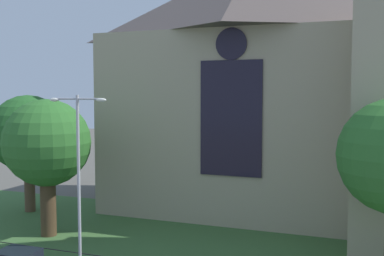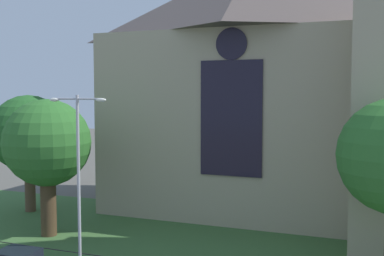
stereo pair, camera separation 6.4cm
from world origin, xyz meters
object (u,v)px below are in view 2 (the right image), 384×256
at_px(church_building, 260,83).
at_px(tree_left_near, 47,144).
at_px(streetlamp_near, 78,163).
at_px(tree_left_far, 29,134).

relative_size(church_building, tree_left_near, 2.87).
xyz_separation_m(tree_left_near, streetlamp_near, (5.93, -5.11, -0.26)).
xyz_separation_m(tree_left_far, streetlamp_near, (11.45, -9.93, -0.36)).
distance_m(tree_left_far, streetlamp_near, 15.16).
relative_size(church_building, tree_left_far, 2.80).
xyz_separation_m(church_building, tree_left_near, (-11.57, -11.40, -4.16)).
xyz_separation_m(church_building, tree_left_far, (-17.09, -6.58, -4.06)).
relative_size(church_building, streetlamp_near, 2.78).
relative_size(tree_left_far, streetlamp_near, 0.99).
bearing_deg(church_building, tree_left_far, -158.95).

